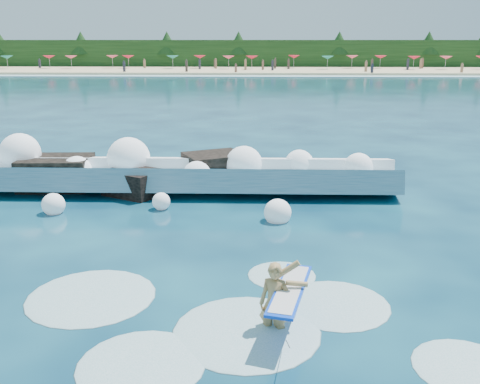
# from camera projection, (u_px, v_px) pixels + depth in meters

# --- Properties ---
(ground) EXTENTS (200.00, 200.00, 0.00)m
(ground) POSITION_uv_depth(u_px,v_px,m) (176.00, 261.00, 13.01)
(ground) COLOR #071E38
(ground) RESTS_ON ground
(beach) EXTENTS (140.00, 20.00, 0.40)m
(beach) POSITION_uv_depth(u_px,v_px,m) (245.00, 70.00, 87.88)
(beach) COLOR tan
(beach) RESTS_ON ground
(wet_band) EXTENTS (140.00, 5.00, 0.08)m
(wet_band) POSITION_uv_depth(u_px,v_px,m) (243.00, 76.00, 77.36)
(wet_band) COLOR silver
(wet_band) RESTS_ON ground
(treeline) EXTENTS (140.00, 4.00, 5.00)m
(treeline) POSITION_uv_depth(u_px,v_px,m) (246.00, 54.00, 96.85)
(treeline) COLOR black
(treeline) RESTS_ON ground
(breaking_wave) EXTENTS (16.36, 2.62, 1.41)m
(breaking_wave) POSITION_uv_depth(u_px,v_px,m) (163.00, 177.00, 18.98)
(breaking_wave) COLOR teal
(breaking_wave) RESTS_ON ground
(rock_cluster) EXTENTS (8.23, 3.44, 1.42)m
(rock_cluster) POSITION_uv_depth(u_px,v_px,m) (129.00, 176.00, 19.27)
(rock_cluster) COLOR black
(rock_cluster) RESTS_ON ground
(surfer_with_board) EXTENTS (1.11, 2.82, 1.59)m
(surfer_with_board) POSITION_uv_depth(u_px,v_px,m) (278.00, 301.00, 9.81)
(surfer_with_board) COLOR #AA844F
(surfer_with_board) RESTS_ON ground
(wave_spray) EXTENTS (14.53, 4.83, 2.10)m
(wave_spray) POSITION_uv_depth(u_px,v_px,m) (148.00, 165.00, 18.87)
(wave_spray) COLOR white
(wave_spray) RESTS_ON ground
(surf_foam) EXTENTS (9.20, 5.45, 0.14)m
(surf_foam) POSITION_uv_depth(u_px,v_px,m) (219.00, 320.00, 10.31)
(surf_foam) COLOR silver
(surf_foam) RESTS_ON ground
(beach_umbrellas) EXTENTS (109.16, 6.16, 0.50)m
(beach_umbrellas) POSITION_uv_depth(u_px,v_px,m) (245.00, 57.00, 88.89)
(beach_umbrellas) COLOR #E3425B
(beach_umbrellas) RESTS_ON ground
(beachgoers) EXTENTS (101.75, 13.48, 1.94)m
(beachgoers) POSITION_uv_depth(u_px,v_px,m) (298.00, 66.00, 84.40)
(beachgoers) COLOR #3F332D
(beachgoers) RESTS_ON ground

